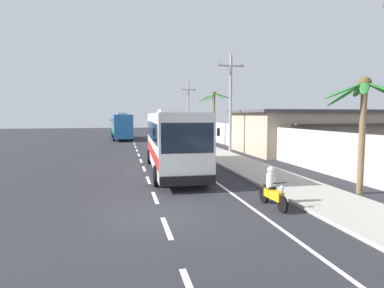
# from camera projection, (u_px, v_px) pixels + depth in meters

# --- Properties ---
(ground_plane) EXTENTS (160.00, 160.00, 0.00)m
(ground_plane) POSITION_uv_depth(u_px,v_px,m) (161.00, 214.00, 11.23)
(ground_plane) COLOR #28282D
(sidewalk_kerb) EXTENTS (3.20, 90.00, 0.14)m
(sidewalk_kerb) POSITION_uv_depth(u_px,v_px,m) (240.00, 164.00, 22.39)
(sidewalk_kerb) COLOR #A8A399
(sidewalk_kerb) RESTS_ON ground
(lane_markings) EXTENTS (3.60, 71.00, 0.01)m
(lane_markings) POSITION_uv_depth(u_px,v_px,m) (167.00, 158.00, 25.70)
(lane_markings) COLOR white
(lane_markings) RESTS_ON ground
(boundary_wall) EXTENTS (0.24, 60.00, 2.57)m
(boundary_wall) POSITION_uv_depth(u_px,v_px,m) (265.00, 141.00, 26.98)
(boundary_wall) COLOR #B2B2AD
(boundary_wall) RESTS_ON ground
(coach_bus_foreground) EXTENTS (3.27, 11.66, 3.92)m
(coach_bus_foreground) POSITION_uv_depth(u_px,v_px,m) (172.00, 139.00, 19.62)
(coach_bus_foreground) COLOR silver
(coach_bus_foreground) RESTS_ON ground
(coach_bus_far_lane) EXTENTS (3.35, 10.78, 3.87)m
(coach_bus_far_lane) POSITION_uv_depth(u_px,v_px,m) (122.00, 126.00, 45.98)
(coach_bus_far_lane) COLOR #2366A8
(coach_bus_far_lane) RESTS_ON ground
(motorcycle_beside_bus) EXTENTS (0.56, 1.96, 1.58)m
(motorcycle_beside_bus) POSITION_uv_depth(u_px,v_px,m) (176.00, 146.00, 29.87)
(motorcycle_beside_bus) COLOR black
(motorcycle_beside_bus) RESTS_ON ground
(motorcycle_trailing) EXTENTS (0.56, 1.96, 1.55)m
(motorcycle_trailing) POSITION_uv_depth(u_px,v_px,m) (272.00, 191.00, 12.05)
(motorcycle_trailing) COLOR black
(motorcycle_trailing) RESTS_ON ground
(pedestrian_near_kerb) EXTENTS (0.36, 0.36, 1.56)m
(pedestrian_near_kerb) POSITION_uv_depth(u_px,v_px,m) (201.00, 142.00, 30.55)
(pedestrian_near_kerb) COLOR beige
(pedestrian_near_kerb) RESTS_ON sidewalk_kerb
(utility_pole_mid) EXTENTS (2.56, 0.24, 8.95)m
(utility_pole_mid) POSITION_uv_depth(u_px,v_px,m) (231.00, 102.00, 28.65)
(utility_pole_mid) COLOR #9E9E99
(utility_pole_mid) RESTS_ON ground
(utility_pole_far) EXTENTS (2.34, 0.24, 8.74)m
(utility_pole_far) POSITION_uv_depth(u_px,v_px,m) (189.00, 108.00, 47.86)
(utility_pole_far) COLOR #9E9E99
(utility_pole_far) RESTS_ON ground
(palm_nearest) EXTENTS (3.90, 4.03, 6.29)m
(palm_nearest) POSITION_uv_depth(u_px,v_px,m) (214.00, 105.00, 36.72)
(palm_nearest) COLOR brown
(palm_nearest) RESTS_ON ground
(palm_second) EXTENTS (3.74, 3.60, 5.18)m
(palm_second) POSITION_uv_depth(u_px,v_px,m) (363.00, 106.00, 13.80)
(palm_second) COLOR brown
(palm_second) RESTS_ON ground
(roadside_building) EXTENTS (14.76, 9.72, 3.99)m
(roadside_building) POSITION_uv_depth(u_px,v_px,m) (314.00, 131.00, 30.22)
(roadside_building) COLOR tan
(roadside_building) RESTS_ON ground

